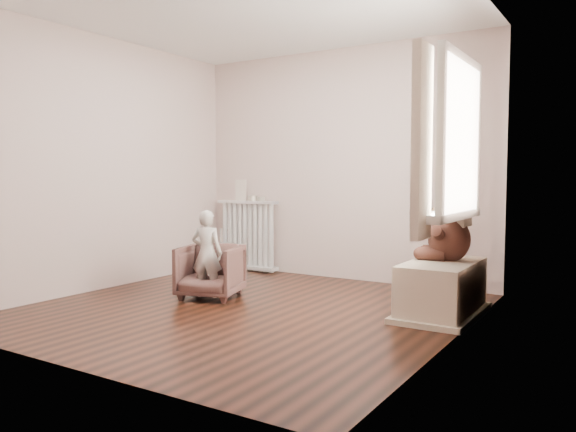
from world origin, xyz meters
The scene contains 20 objects.
floor centered at (0.00, 0.00, 0.00)m, with size 3.60×3.60×0.01m, color black.
ceiling centered at (0.00, 0.00, 2.60)m, with size 3.60×3.60×0.01m, color white.
back_wall centered at (0.00, 1.80, 1.30)m, with size 3.60×0.02×2.60m, color beige.
front_wall centered at (0.00, -1.80, 1.30)m, with size 3.60×0.02×2.60m, color beige.
left_wall centered at (-1.80, 0.00, 1.30)m, with size 0.02×3.60×2.60m, color beige.
right_wall centered at (1.80, 0.00, 1.30)m, with size 0.02×3.60×2.60m, color beige.
window centered at (1.76, 0.30, 1.45)m, with size 0.03×0.90×1.10m, color white.
window_sill centered at (1.67, 0.30, 0.87)m, with size 0.22×1.10×0.06m, color silver.
curtain_left centered at (1.65, -0.27, 1.39)m, with size 0.06×0.26×1.30m, color #C2B298.
curtain_right centered at (1.65, 0.87, 1.39)m, with size 0.06×0.26×1.30m, color #C2B298.
radiator centered at (-1.21, 1.68, 0.39)m, with size 0.82×0.16×0.87m, color silver.
paper_doll centered at (-1.31, 1.68, 1.00)m, with size 0.16×0.01×0.26m, color beige.
tin_a centered at (-1.13, 1.68, 0.90)m, with size 0.11×0.11×0.07m, color #A59E8C.
tin_b centered at (-1.01, 1.68, 0.89)m, with size 0.09×0.09×0.05m, color #A59E8C.
toy_vanity centered at (-1.55, 1.65, 0.28)m, with size 0.32×0.23×0.50m, color silver.
armchair centered at (-0.57, 0.20, 0.26)m, with size 0.55×0.56×0.51m, color #4E312B.
child centered at (-0.57, 0.15, 0.43)m, with size 0.30×0.20×0.83m, color beige.
toy_bench centered at (1.52, 0.69, 0.20)m, with size 0.51×0.97×0.45m, color beige.
teddy_bear centered at (1.54, 0.80, 0.67)m, with size 0.46×0.36×0.56m, color #341913, non-canonical shape.
plush_cat centered at (1.66, 0.52, 1.00)m, with size 0.16×0.27×0.23m, color gray, non-canonical shape.
Camera 1 is at (2.88, -3.93, 1.16)m, focal length 35.00 mm.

